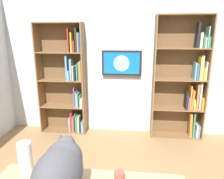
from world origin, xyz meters
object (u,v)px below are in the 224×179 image
Objects in this scene: bookshelf_right at (68,82)px; cat at (60,169)px; bookshelf_left at (185,82)px; paper_towel_roll at (25,158)px; coffee_mug at (119,178)px; wall_mounted_tv at (122,63)px.

cat is (-0.74, 2.50, -0.07)m from bookshelf_right.
paper_towel_roll is at bearing 52.40° from bookshelf_left.
bookshelf_left reaches higher than coffee_mug.
wall_mounted_tv is 2.62× the size of paper_towel_roll.
bookshelf_right is 2.35m from paper_towel_roll.
bookshelf_left is at bearing -127.60° from paper_towel_roll.
bookshelf_left is 1.20m from wall_mounted_tv.
cat is (1.43, 2.50, -0.12)m from bookshelf_left.
bookshelf_right is at bearing -80.71° from paper_towel_roll.
bookshelf_left is 2.17m from bookshelf_right.
wall_mounted_tv is at bearing -86.86° from coffee_mug.
wall_mounted_tv is 7.58× the size of coffee_mug.
wall_mounted_tv reaches higher than coffee_mug.
bookshelf_right is 7.53× the size of paper_towel_roll.
paper_towel_roll is (0.36, -0.18, -0.05)m from cat.
wall_mounted_tv reaches higher than paper_towel_roll.
wall_mounted_tv is at bearing -96.14° from cat.
bookshelf_right is 2.63m from coffee_mug.
bookshelf_left is 2.88m from cat.
wall_mounted_tv is at bearing -175.31° from bookshelf_right.
paper_towel_roll is at bearing 99.29° from bookshelf_right.
bookshelf_left reaches higher than paper_towel_roll.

